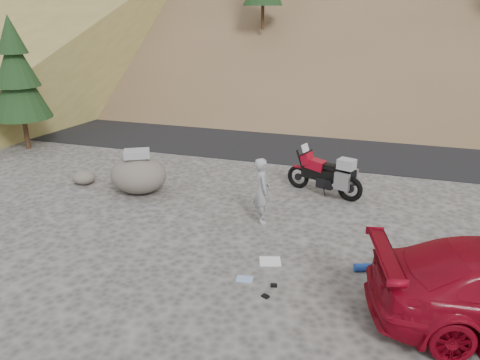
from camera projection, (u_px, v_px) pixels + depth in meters
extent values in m
plane|color=#464341|center=(270.00, 237.00, 11.43)|extent=(140.00, 140.00, 0.00)
cube|color=black|center=(323.00, 142.00, 19.48)|extent=(120.00, 7.00, 0.05)
cylinder|color=#342013|center=(263.00, 15.00, 23.36)|extent=(0.17, 0.17, 1.40)
cylinder|color=#342013|center=(57.00, 35.00, 29.56)|extent=(0.15, 0.15, 1.26)
cone|color=black|center=(54.00, 12.00, 29.07)|extent=(1.80, 1.80, 2.03)
cylinder|color=#342013|center=(26.00, 129.00, 18.28)|extent=(0.18, 0.18, 1.54)
cone|color=black|center=(18.00, 86.00, 17.69)|extent=(2.20, 2.20, 2.47)
cone|color=black|center=(14.00, 60.00, 17.36)|extent=(1.65, 1.65, 1.93)
cone|color=black|center=(10.00, 34.00, 17.04)|extent=(1.10, 1.10, 1.39)
torus|color=black|center=(298.00, 177.00, 14.40)|extent=(0.73, 0.36, 0.73)
cylinder|color=black|center=(298.00, 177.00, 14.40)|extent=(0.23, 0.13, 0.22)
torus|color=black|center=(350.00, 189.00, 13.45)|extent=(0.78, 0.40, 0.77)
cylinder|color=black|center=(350.00, 189.00, 13.45)|extent=(0.26, 0.16, 0.24)
cylinder|color=black|center=(301.00, 165.00, 14.21)|extent=(0.41, 0.20, 0.89)
cylinder|color=black|center=(306.00, 152.00, 13.98)|extent=(0.27, 0.66, 0.05)
cube|color=black|center=(323.00, 175.00, 13.85)|extent=(1.34, 0.68, 0.33)
cube|color=black|center=(326.00, 182.00, 13.87)|extent=(0.58, 0.47, 0.31)
cube|color=maroon|center=(316.00, 164.00, 13.90)|extent=(0.65, 0.50, 0.34)
cube|color=maroon|center=(307.00, 158.00, 14.02)|extent=(0.44, 0.46, 0.39)
cube|color=silver|center=(305.00, 149.00, 13.96)|extent=(0.23, 0.35, 0.28)
cube|color=black|center=(332.00, 167.00, 13.60)|extent=(0.65, 0.43, 0.13)
cube|color=black|center=(345.00, 171.00, 13.38)|extent=(0.43, 0.31, 0.11)
cube|color=#B9B9BE|center=(342.00, 182.00, 13.22)|extent=(0.46, 0.27, 0.50)
cube|color=#B9B9BE|center=(350.00, 176.00, 13.65)|extent=(0.46, 0.27, 0.50)
cube|color=#98989D|center=(347.00, 164.00, 13.29)|extent=(0.56, 0.51, 0.29)
cube|color=maroon|center=(299.00, 167.00, 14.29)|extent=(0.36, 0.23, 0.04)
cylinder|color=black|center=(324.00, 191.00, 13.76)|extent=(0.10, 0.23, 0.40)
cylinder|color=#B9B9BE|center=(341.00, 186.00, 13.43)|extent=(0.51, 0.26, 0.14)
imported|color=#98989D|center=(261.00, 221.00, 12.29)|extent=(0.66, 0.75, 1.73)
ellipsoid|color=#504C44|center=(138.00, 175.00, 14.00)|extent=(2.05, 1.88, 1.11)
cube|color=#98989D|center=(137.00, 154.00, 13.78)|extent=(0.81, 0.75, 0.18)
ellipsoid|color=#504C44|center=(84.00, 177.00, 14.78)|extent=(0.81, 0.75, 0.44)
cube|color=white|center=(270.00, 261.00, 10.32)|extent=(0.57, 0.53, 0.02)
cylinder|color=navy|center=(364.00, 267.00, 9.93)|extent=(0.46, 0.31, 0.17)
cylinder|color=navy|center=(386.00, 279.00, 9.46)|extent=(0.11, 0.11, 0.23)
cone|color=#AC1F0B|center=(388.00, 304.00, 8.69)|extent=(0.20, 0.20, 0.21)
cube|color=black|center=(265.00, 296.00, 9.06)|extent=(0.17, 0.15, 0.04)
cube|color=black|center=(274.00, 285.00, 9.41)|extent=(0.15, 0.12, 0.04)
cube|color=#87A3D1|center=(245.00, 279.00, 9.65)|extent=(0.37, 0.29, 0.01)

